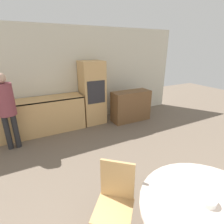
# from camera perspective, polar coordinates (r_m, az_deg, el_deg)

# --- Properties ---
(wall_back) EXTENTS (6.96, 0.05, 2.60)m
(wall_back) POSITION_cam_1_polar(r_m,az_deg,el_deg) (4.98, -13.95, 11.00)
(wall_back) COLOR beige
(wall_back) RESTS_ON ground_plane
(kitchen_counter) EXTENTS (2.82, 0.60, 0.88)m
(kitchen_counter) POSITION_cam_1_polar(r_m,az_deg,el_deg) (4.72, -26.41, -1.78)
(kitchen_counter) COLOR tan
(kitchen_counter) RESTS_ON ground_plane
(oven_unit) EXTENTS (0.62, 0.59, 1.73)m
(oven_unit) POSITION_cam_1_polar(r_m,az_deg,el_deg) (4.91, -6.44, 6.18)
(oven_unit) COLOR tan
(oven_unit) RESTS_ON ground_plane
(sideboard) EXTENTS (1.13, 0.45, 0.89)m
(sideboard) POSITION_cam_1_polar(r_m,az_deg,el_deg) (5.16, 6.16, 1.98)
(sideboard) COLOR brown
(sideboard) RESTS_ON ground_plane
(chair_far_left) EXTENTS (0.56, 0.56, 0.94)m
(chair_far_left) POSITION_cam_1_polar(r_m,az_deg,el_deg) (2.12, 1.10, -26.34)
(chair_far_left) COLOR tan
(chair_far_left) RESTS_ON ground_plane
(person_standing) EXTENTS (0.34, 0.34, 1.62)m
(person_standing) POSITION_cam_1_polar(r_m,az_deg,el_deg) (4.08, -31.40, 2.20)
(person_standing) COLOR #262628
(person_standing) RESTS_ON ground_plane
(bowl_near) EXTENTS (0.15, 0.15, 0.05)m
(bowl_near) POSITION_cam_1_polar(r_m,az_deg,el_deg) (1.97, 28.74, -24.12)
(bowl_near) COLOR white
(bowl_near) RESTS_ON dining_table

